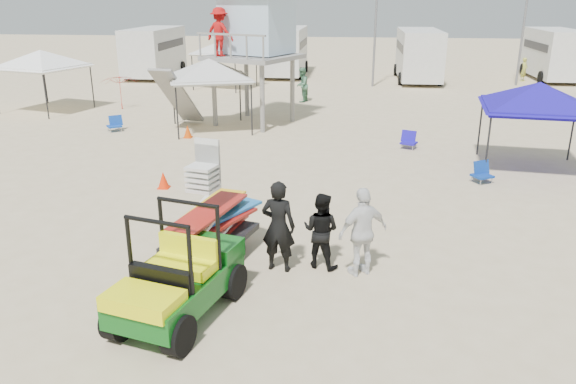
# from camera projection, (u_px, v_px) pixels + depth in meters

# --- Properties ---
(ground) EXTENTS (140.00, 140.00, 0.00)m
(ground) POSITION_uv_depth(u_px,v_px,m) (241.00, 315.00, 10.00)
(ground) COLOR beige
(ground) RESTS_ON ground
(utility_cart) EXTENTS (1.92, 2.86, 1.99)m
(utility_cart) POSITION_uv_depth(u_px,v_px,m) (175.00, 270.00, 9.63)
(utility_cart) COLOR #0D5515
(utility_cart) RESTS_ON ground
(surf_trailer) EXTENTS (1.85, 2.69, 2.33)m
(surf_trailer) POSITION_uv_depth(u_px,v_px,m) (209.00, 218.00, 11.81)
(surf_trailer) COLOR black
(surf_trailer) RESTS_ON ground
(man_left) EXTENTS (0.76, 0.56, 1.93)m
(man_left) POSITION_uv_depth(u_px,v_px,m) (278.00, 226.00, 11.36)
(man_left) COLOR black
(man_left) RESTS_ON ground
(man_mid) EXTENTS (0.95, 0.84, 1.62)m
(man_mid) POSITION_uv_depth(u_px,v_px,m) (321.00, 230.00, 11.55)
(man_mid) COLOR black
(man_mid) RESTS_ON ground
(man_right) EXTENTS (1.16, 0.95, 1.85)m
(man_right) POSITION_uv_depth(u_px,v_px,m) (363.00, 232.00, 11.18)
(man_right) COLOR white
(man_right) RESTS_ON ground
(lifeguard_tower) EXTENTS (4.41, 4.41, 5.35)m
(lifeguard_tower) POSITION_uv_depth(u_px,v_px,m) (251.00, 30.00, 23.72)
(lifeguard_tower) COLOR gray
(lifeguard_tower) RESTS_ON ground
(canopy_blue) EXTENTS (3.51, 3.51, 3.24)m
(canopy_blue) POSITION_uv_depth(u_px,v_px,m) (540.00, 87.00, 17.46)
(canopy_blue) COLOR black
(canopy_blue) RESTS_ON ground
(canopy_white_a) EXTENTS (3.98, 3.98, 3.35)m
(canopy_white_a) POSITION_uv_depth(u_px,v_px,m) (209.00, 62.00, 22.89)
(canopy_white_a) COLOR black
(canopy_white_a) RESTS_ON ground
(canopy_white_b) EXTENTS (3.99, 3.99, 3.32)m
(canopy_white_b) POSITION_uv_depth(u_px,v_px,m) (40.00, 53.00, 26.77)
(canopy_white_b) COLOR black
(canopy_white_b) RESTS_ON ground
(canopy_white_c) EXTENTS (3.71, 3.71, 3.30)m
(canopy_white_c) POSITION_uv_depth(u_px,v_px,m) (224.00, 42.00, 33.41)
(canopy_white_c) COLOR black
(canopy_white_c) RESTS_ON ground
(umbrella_a) EXTENTS (2.25, 2.28, 1.68)m
(umbrella_a) POSITION_uv_depth(u_px,v_px,m) (120.00, 92.00, 27.72)
(umbrella_a) COLOR red
(umbrella_a) RESTS_ON ground
(umbrella_b) EXTENTS (2.52, 2.51, 1.62)m
(umbrella_b) POSITION_uv_depth(u_px,v_px,m) (182.00, 91.00, 28.23)
(umbrella_b) COLOR yellow
(umbrella_b) RESTS_ON ground
(cone_near) EXTENTS (0.34, 0.34, 0.50)m
(cone_near) POSITION_uv_depth(u_px,v_px,m) (163.00, 180.00, 16.49)
(cone_near) COLOR #FF2E08
(cone_near) RESTS_ON ground
(cone_far) EXTENTS (0.34, 0.34, 0.50)m
(cone_far) POSITION_uv_depth(u_px,v_px,m) (188.00, 131.00, 22.34)
(cone_far) COLOR #E34807
(cone_far) RESTS_ON ground
(beach_chair_a) EXTENTS (0.73, 0.84, 0.64)m
(beach_chair_a) POSITION_uv_depth(u_px,v_px,m) (115.00, 123.00, 23.45)
(beach_chair_a) COLOR #0F3FAA
(beach_chair_a) RESTS_ON ground
(beach_chair_b) EXTENTS (0.72, 0.80, 0.64)m
(beach_chair_b) POSITION_uv_depth(u_px,v_px,m) (482.00, 172.00, 17.04)
(beach_chair_b) COLOR #0D3696
(beach_chair_b) RESTS_ON ground
(beach_chair_c) EXTENTS (0.69, 0.76, 0.64)m
(beach_chair_c) POSITION_uv_depth(u_px,v_px,m) (409.00, 140.00, 20.82)
(beach_chair_c) COLOR #1C10B6
(beach_chair_c) RESTS_ON ground
(rv_far_left) EXTENTS (2.64, 6.80, 3.25)m
(rv_far_left) POSITION_uv_depth(u_px,v_px,m) (154.00, 50.00, 38.82)
(rv_far_left) COLOR silver
(rv_far_left) RESTS_ON ground
(rv_mid_left) EXTENTS (2.65, 6.50, 3.25)m
(rv_mid_left) POSITION_uv_depth(u_px,v_px,m) (286.00, 49.00, 39.24)
(rv_mid_left) COLOR silver
(rv_mid_left) RESTS_ON ground
(rv_mid_right) EXTENTS (2.64, 7.00, 3.25)m
(rv_mid_right) POSITION_uv_depth(u_px,v_px,m) (419.00, 53.00, 36.84)
(rv_mid_right) COLOR silver
(rv_mid_right) RESTS_ON ground
(rv_far_right) EXTENTS (2.64, 6.60, 3.25)m
(rv_far_right) POSITION_uv_depth(u_px,v_px,m) (554.00, 52.00, 37.26)
(rv_far_right) COLOR silver
(rv_far_right) RESTS_ON ground
(light_pole_left) EXTENTS (0.14, 0.14, 8.00)m
(light_pole_left) POSITION_uv_depth(u_px,v_px,m) (376.00, 19.00, 33.64)
(light_pole_left) COLOR slate
(light_pole_left) RESTS_ON ground
(light_pole_right) EXTENTS (0.14, 0.14, 8.00)m
(light_pole_right) POSITION_uv_depth(u_px,v_px,m) (525.00, 19.00, 34.06)
(light_pole_right) COLOR slate
(light_pole_right) RESTS_ON ground
(distant_beachgoers) EXTENTS (14.57, 10.07, 1.80)m
(distant_beachgoers) POSITION_uv_depth(u_px,v_px,m) (361.00, 81.00, 31.22)
(distant_beachgoers) COLOR #518764
(distant_beachgoers) RESTS_ON ground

